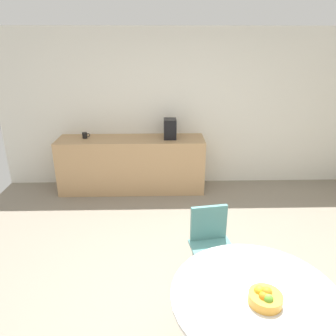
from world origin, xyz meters
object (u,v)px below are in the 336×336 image
Objects in this scene: round_table at (255,308)px; chair_teal at (211,238)px; coffee_maker at (170,129)px; fruit_bowl at (265,298)px; mug_white at (85,135)px.

chair_teal is at bearing 98.89° from round_table.
chair_teal reaches higher than round_table.
round_table is 3.37m from coffee_maker.
coffee_maker reaches higher than fruit_bowl.
coffee_maker reaches higher than mug_white.
coffee_maker is (1.39, -0.04, 0.11)m from mug_white.
fruit_bowl is (0.19, -1.08, 0.25)m from chair_teal.
round_table is 3.75× the size of coffee_maker.
chair_teal is at bearing -81.50° from coffee_maker.
mug_white is 1.39m from coffee_maker.
mug_white reaches higher than round_table.
coffee_maker is at bearing -1.80° from mug_white.
mug_white is (-1.92, 3.42, 0.18)m from fruit_bowl.
round_table is at bearing 111.60° from fruit_bowl.
coffee_maker is at bearing 98.50° from chair_teal.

